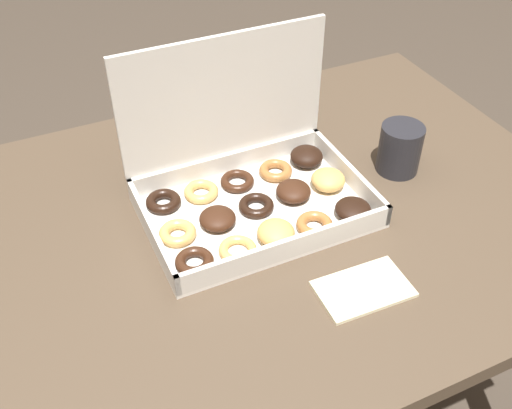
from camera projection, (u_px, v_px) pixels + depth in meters
The scene contains 4 objects.
dining_table at pixel (262, 264), 1.05m from camera, with size 1.07×0.77×0.75m.
donut_box at pixel (253, 179), 0.96m from camera, with size 0.35×0.25×0.26m.
coffee_mug at pixel (400, 148), 1.03m from camera, with size 0.07×0.07×0.09m.
paper_napkin at pixel (363, 289), 0.84m from camera, with size 0.13×0.09×0.01m.
Camera 1 is at (-0.31, -0.65, 1.40)m, focal length 42.00 mm.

